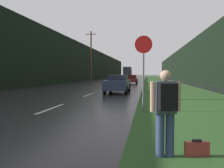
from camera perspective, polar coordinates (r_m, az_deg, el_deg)
name	(u,v)px	position (r m, az deg, el deg)	size (l,w,h in m)	color
grass_verge	(161,83)	(41.65, 11.82, 0.35)	(6.00, 240.00, 0.02)	#26471E
lane_stripe_b	(51,109)	(10.84, -14.46, -5.74)	(0.12, 3.00, 0.01)	silver
lane_stripe_c	(89,95)	(17.46, -5.54, -2.56)	(0.12, 3.00, 0.01)	silver
lane_stripe_d	(105,89)	(24.30, -1.59, -1.12)	(0.12, 3.00, 0.01)	silver
lane_stripe_e	(115,85)	(31.21, 0.62, -0.32)	(0.12, 3.00, 0.01)	silver
lane_stripe_f	(120,83)	(38.15, 2.03, 0.20)	(0.12, 3.00, 0.01)	silver
treeline_far_side	(84,63)	(53.43, -6.80, 4.94)	(2.00, 140.00, 7.64)	black
treeline_near_side	(188,64)	(52.29, 17.78, 4.70)	(2.00, 140.00, 7.29)	black
utility_pole_far	(91,56)	(40.57, -5.06, 6.66)	(1.80, 0.24, 8.70)	#4C3823
stop_sign	(143,65)	(9.58, 7.57, 4.50)	(0.70, 0.07, 3.06)	slate
hitchhiker_with_backpack	(166,108)	(4.41, 12.82, -5.60)	(0.55, 0.44, 1.61)	navy
suitcase	(197,149)	(4.80, 19.72, -14.52)	(0.46, 0.17, 0.33)	#9E3333
car_passing_near	(118,84)	(19.17, 1.40, 0.10)	(1.83, 4.70, 1.44)	#2D3856
car_passing_far	(131,79)	(35.74, 4.61, 1.15)	(1.90, 4.11, 1.36)	maroon
delivery_truck	(128,72)	(76.21, 3.77, 2.78)	(2.46, 7.79, 3.64)	black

